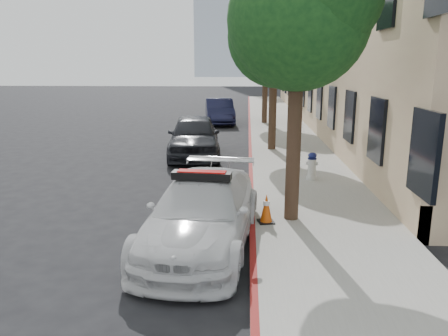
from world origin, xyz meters
name	(u,v)px	position (x,y,z in m)	size (l,w,h in m)	color
ground	(174,196)	(0.00, 0.00, 0.00)	(120.00, 120.00, 0.00)	black
sidewalk	(282,135)	(3.60, 10.00, 0.07)	(3.20, 50.00, 0.15)	gray
curb_strip	(250,135)	(2.06, 10.00, 0.07)	(0.12, 50.00, 0.15)	maroon
building	(378,35)	(9.20, 15.00, 5.00)	(8.00, 36.00, 10.00)	tan
tower_right	(271,4)	(9.00, 135.00, 22.00)	(14.00, 14.00, 44.00)	#9EA8B7
tree_near	(300,18)	(2.93, -2.01, 4.27)	(2.92, 2.82, 5.62)	black
tree_mid	(275,43)	(2.93, 5.99, 4.16)	(2.77, 2.64, 5.43)	black
tree_far	(266,46)	(2.93, 13.99, 4.39)	(3.10, 3.00, 5.81)	black
police_car	(202,212)	(1.10, -3.21, 0.67)	(2.31, 4.73, 1.48)	silver
parked_car_mid	(194,136)	(-0.05, 5.08, 0.78)	(1.85, 4.60, 1.57)	black
parked_car_far	(219,111)	(0.29, 14.59, 0.73)	(1.54, 4.41, 1.45)	black
fire_hydrant	(312,166)	(3.80, 1.31, 0.54)	(0.34, 0.31, 0.80)	silver
traffic_cone	(266,208)	(2.35, -2.28, 0.46)	(0.38, 0.38, 0.62)	black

